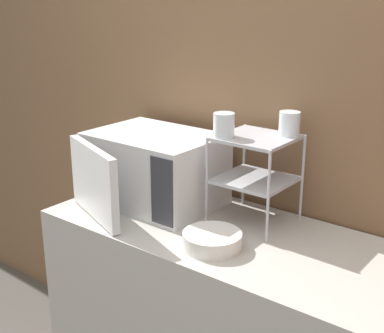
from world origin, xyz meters
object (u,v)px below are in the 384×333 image
(dish_rack, at_px, (256,161))
(glass_front_left, at_px, (224,125))
(microwave, at_px, (152,169))
(glass_back_right, at_px, (289,124))
(bowl, at_px, (212,240))

(dish_rack, xyz_separation_m, glass_front_left, (-0.09, -0.08, 0.13))
(microwave, xyz_separation_m, glass_back_right, (0.50, 0.18, 0.23))
(microwave, height_order, bowl, microwave)
(glass_back_right, bearing_deg, bowl, -102.25)
(microwave, relative_size, dish_rack, 1.61)
(glass_front_left, relative_size, glass_back_right, 1.00)
(dish_rack, height_order, glass_front_left, glass_front_left)
(dish_rack, xyz_separation_m, glass_back_right, (0.08, 0.08, 0.13))
(glass_front_left, bearing_deg, dish_rack, 40.99)
(microwave, relative_size, glass_front_left, 6.11)
(glass_back_right, distance_m, bowl, 0.50)
(dish_rack, bearing_deg, glass_back_right, 45.08)
(glass_back_right, xyz_separation_m, bowl, (-0.08, -0.35, -0.34))
(microwave, xyz_separation_m, glass_front_left, (0.33, 0.02, 0.23))
(microwave, height_order, glass_front_left, glass_front_left)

